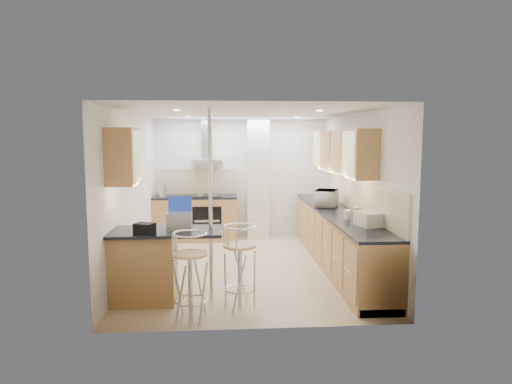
{
  "coord_description": "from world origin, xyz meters",
  "views": [
    {
      "loc": [
        -0.36,
        -7.25,
        2.13
      ],
      "look_at": [
        0.17,
        0.2,
        1.22
      ],
      "focal_mm": 32.0,
      "sensor_mm": 36.0,
      "label": 1
    }
  ],
  "objects": [
    {
      "name": "bread_bin",
      "position": [
        1.61,
        -1.26,
        1.01
      ],
      "size": [
        0.36,
        0.41,
        0.19
      ],
      "primitive_type": "cube",
      "rotation": [
        0.0,
        0.0,
        0.22
      ],
      "color": "silver",
      "rests_on": "right_counter"
    },
    {
      "name": "back_counter",
      "position": [
        -0.95,
        2.1,
        0.46
      ],
      "size": [
        1.7,
        0.63,
        0.92
      ],
      "color": "#AB7D44",
      "rests_on": "ground"
    },
    {
      "name": "jar_a",
      "position": [
        1.45,
        0.96,
        1.01
      ],
      "size": [
        0.15,
        0.15,
        0.17
      ],
      "primitive_type": "cylinder",
      "rotation": [
        0.0,
        0.0,
        0.34
      ],
      "color": "silver",
      "rests_on": "right_counter"
    },
    {
      "name": "jar_b",
      "position": [
        1.64,
        1.22,
        0.99
      ],
      "size": [
        0.13,
        0.13,
        0.14
      ],
      "primitive_type": "cylinder",
      "rotation": [
        0.0,
        0.0,
        0.2
      ],
      "color": "silver",
      "rests_on": "right_counter"
    },
    {
      "name": "jar_d",
      "position": [
        1.45,
        -0.76,
        0.99
      ],
      "size": [
        0.12,
        0.12,
        0.14
      ],
      "primitive_type": "cylinder",
      "rotation": [
        0.0,
        0.0,
        -0.24
      ],
      "color": "white",
      "rests_on": "right_counter"
    },
    {
      "name": "laptop",
      "position": [
        -0.93,
        -1.42,
        1.05
      ],
      "size": [
        0.32,
        0.24,
        0.22
      ],
      "primitive_type": "cube",
      "rotation": [
        0.0,
        0.0,
        0.02
      ],
      "color": "gray",
      "rests_on": "peninsula"
    },
    {
      "name": "bar_stool_near",
      "position": [
        -0.75,
        -2.1,
        0.53
      ],
      "size": [
        0.5,
        0.5,
        1.05
      ],
      "primitive_type": null,
      "rotation": [
        0.0,
        0.0,
        0.19
      ],
      "color": "#D3B671",
      "rests_on": "ground"
    },
    {
      "name": "right_counter",
      "position": [
        1.5,
        0.0,
        0.46
      ],
      "size": [
        0.63,
        4.4,
        0.92
      ],
      "color": "#AB7D44",
      "rests_on": "ground"
    },
    {
      "name": "bar_stool_end",
      "position": [
        -0.17,
        -1.74,
        0.53
      ],
      "size": [
        0.61,
        0.61,
        1.05
      ],
      "primitive_type": null,
      "rotation": [
        0.0,
        0.0,
        0.7
      ],
      "color": "#D3B671",
      "rests_on": "ground"
    },
    {
      "name": "bag",
      "position": [
        -1.34,
        -1.63,
        1.0
      ],
      "size": [
        0.28,
        0.24,
        0.13
      ],
      "primitive_type": "cube",
      "rotation": [
        0.0,
        0.0,
        -0.37
      ],
      "color": "black",
      "rests_on": "peninsula"
    },
    {
      "name": "ground",
      "position": [
        0.0,
        0.0,
        0.0
      ],
      "size": [
        4.8,
        4.8,
        0.0
      ],
      "primitive_type": "plane",
      "color": "tan",
      "rests_on": "ground"
    },
    {
      "name": "microwave",
      "position": [
        1.42,
        0.49,
        1.06
      ],
      "size": [
        0.52,
        0.62,
        0.29
      ],
      "primitive_type": "imported",
      "rotation": [
        0.0,
        0.0,
        1.18
      ],
      "color": "white",
      "rests_on": "right_counter"
    },
    {
      "name": "jar_c",
      "position": [
        1.57,
        -0.86,
        1.02
      ],
      "size": [
        0.16,
        0.16,
        0.2
      ],
      "primitive_type": "cylinder",
      "rotation": [
        0.0,
        0.0,
        0.13
      ],
      "color": "#B5AB91",
      "rests_on": "right_counter"
    },
    {
      "name": "room_shell",
      "position": [
        0.32,
        0.38,
        1.54
      ],
      "size": [
        3.64,
        4.84,
        2.51
      ],
      "color": "white",
      "rests_on": "ground"
    },
    {
      "name": "peninsula",
      "position": [
        -1.12,
        -1.45,
        0.48
      ],
      "size": [
        1.47,
        0.72,
        0.94
      ],
      "color": "#AB7D44",
      "rests_on": "ground"
    },
    {
      "name": "kettle",
      "position": [
        -1.59,
        1.96,
        1.04
      ],
      "size": [
        0.16,
        0.16,
        0.24
      ],
      "primitive_type": "cylinder",
      "color": "silver",
      "rests_on": "back_counter"
    }
  ]
}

